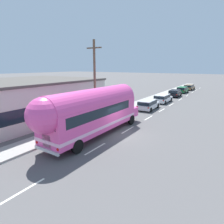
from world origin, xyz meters
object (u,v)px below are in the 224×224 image
at_px(car_second, 163,98).
at_px(car_fifth, 189,87).
at_px(car_lead, 148,104).
at_px(painted_bus, 92,111).
at_px(utility_pole, 95,81).
at_px(car_third, 175,93).
at_px(car_fourth, 182,89).

xyz_separation_m(car_second, car_fifth, (0.14, 20.42, -0.00)).
distance_m(car_lead, car_second, 6.27).
relative_size(car_second, car_fifth, 0.98).
relative_size(painted_bus, car_lead, 2.77).
height_order(painted_bus, car_fifth, painted_bus).
xyz_separation_m(utility_pole, car_fifth, (2.57, 35.51, -3.63)).
distance_m(utility_pole, car_second, 15.71).
xyz_separation_m(utility_pole, painted_bus, (2.44, -3.62, -2.12)).
distance_m(car_second, car_fifth, 20.42).
relative_size(painted_bus, car_third, 2.90).
height_order(painted_bus, car_second, painted_bus).
bearing_deg(car_second, painted_bus, -89.94).
relative_size(painted_bus, car_fifth, 2.65).
height_order(painted_bus, car_fourth, painted_bus).
bearing_deg(car_second, utility_pole, -99.13).
bearing_deg(car_third, car_second, -90.34).
distance_m(utility_pole, car_third, 22.81).
distance_m(car_third, car_fifth, 13.13).
xyz_separation_m(car_lead, car_second, (0.01, 6.27, 0.00)).
relative_size(utility_pole, car_fifth, 1.79).
bearing_deg(car_fourth, car_second, -89.85).
bearing_deg(car_fifth, car_third, -90.44).
bearing_deg(car_second, car_lead, -90.12).
bearing_deg(utility_pole, car_fourth, 85.30).
relative_size(utility_pole, car_second, 1.82).
distance_m(car_lead, car_fifth, 26.69).
distance_m(car_second, car_third, 7.29).
distance_m(painted_bus, car_fifth, 39.16).
xyz_separation_m(car_second, car_fourth, (-0.04, 13.96, -0.01)).
relative_size(car_lead, car_third, 1.05).
bearing_deg(utility_pole, painted_bus, -55.94).
bearing_deg(car_fourth, car_lead, -89.93).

